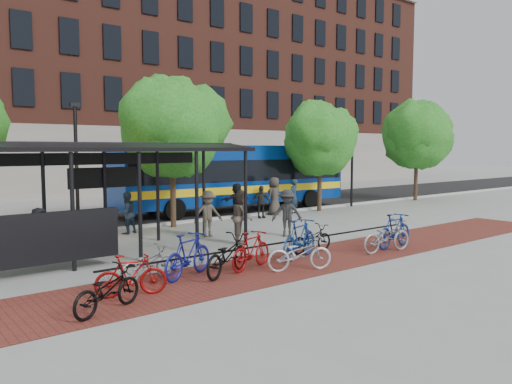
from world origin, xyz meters
TOP-DOWN VIEW (x-y plane):
  - ground at (0.00, 0.00)m, footprint 160.00×160.00m
  - asphalt_street at (0.00, 8.00)m, footprint 160.00×8.00m
  - curb at (0.00, 4.00)m, footprint 160.00×0.25m
  - brick_strip at (-2.00, -5.00)m, footprint 24.00×3.00m
  - bike_rack_rail at (-3.30, -4.10)m, footprint 12.00×0.05m
  - building_brick at (10.00, 26.00)m, footprint 55.00×14.00m
  - bus_shelter at (-8.13, -0.48)m, footprint 10.60×3.07m
  - tree_b at (-2.90, 3.35)m, footprint 5.15×4.20m
  - tree_c at (6.09, 3.35)m, footprint 4.66×3.80m
  - tree_d at (15.10, 3.35)m, footprint 5.39×4.40m
  - lamp_post_left at (-7.00, 3.60)m, footprint 0.35×0.20m
  - lamp_post_right at (9.00, 3.60)m, footprint 0.35×0.20m
  - bus at (2.35, 6.17)m, footprint 13.33×3.82m
  - bike_0 at (-9.66, -5.83)m, footprint 1.92×1.29m
  - bike_1 at (-8.80, -5.11)m, footprint 1.71×0.93m
  - bike_2 at (-7.86, -4.03)m, footprint 1.74×0.89m
  - bike_3 at (-6.90, -4.45)m, footprint 2.05×1.30m
  - bike_4 at (-5.95, -4.89)m, footprint 2.17×1.51m
  - bike_5 at (-5.04, -4.77)m, footprint 1.88×1.03m
  - bike_6 at (-4.10, -5.75)m, footprint 1.99×1.32m
  - bike_7 at (-3.06, -4.65)m, footprint 2.15×1.23m
  - bike_8 at (-2.08, -4.21)m, footprint 1.73×0.62m
  - bike_10 at (-0.16, -5.72)m, footprint 2.08×0.96m
  - bike_11 at (0.66, -5.44)m, footprint 2.03×0.74m
  - pedestrian_0 at (-9.31, 0.36)m, footprint 0.92×0.81m
  - pedestrian_2 at (-5.30, 2.95)m, footprint 0.95×0.83m
  - pedestrian_3 at (-3.14, 0.35)m, footprint 1.27×0.89m
  - pedestrian_4 at (1.73, 3.11)m, footprint 1.00×0.62m
  - pedestrian_5 at (0.78, 3.80)m, footprint 1.62×0.60m
  - pedestrian_6 at (3.01, 3.59)m, footprint 1.06×0.81m
  - pedestrian_7 at (4.14, 3.37)m, footprint 0.76×0.62m
  - pedestrian_8 at (-2.89, -1.50)m, footprint 1.13×1.18m
  - pedestrian_9 at (-0.72, -1.50)m, footprint 1.30×1.31m

SIDE VIEW (x-z plane):
  - ground at x=0.00m, z-range 0.00..0.00m
  - bike_rack_rail at x=-3.30m, z-range -0.47..0.47m
  - brick_strip at x=-2.00m, z-range 0.00..0.01m
  - asphalt_street at x=0.00m, z-range 0.00..0.01m
  - curb at x=0.00m, z-range 0.00..0.12m
  - bike_2 at x=-7.86m, z-range 0.00..0.87m
  - bike_8 at x=-2.08m, z-range 0.00..0.91m
  - bike_0 at x=-9.66m, z-range 0.00..0.95m
  - bike_1 at x=-8.80m, z-range 0.00..0.99m
  - bike_6 at x=-4.10m, z-range 0.00..0.99m
  - bike_10 at x=-0.16m, z-range 0.00..1.05m
  - bike_4 at x=-5.95m, z-range 0.00..1.08m
  - bike_5 at x=-5.04m, z-range 0.00..1.09m
  - bike_11 at x=0.66m, z-range 0.00..1.19m
  - bike_3 at x=-6.90m, z-range 0.00..1.20m
  - bike_7 at x=-3.06m, z-range 0.00..1.24m
  - pedestrian_0 at x=-9.31m, z-range 0.00..1.59m
  - pedestrian_4 at x=1.73m, z-range 0.00..1.59m
  - pedestrian_2 at x=-5.30m, z-range 0.00..1.67m
  - pedestrian_5 at x=0.78m, z-range 0.00..1.72m
  - pedestrian_3 at x=-3.14m, z-range 0.00..1.79m
  - pedestrian_7 at x=4.14m, z-range 0.00..1.80m
  - pedestrian_9 at x=-0.72m, z-range 0.00..1.82m
  - pedestrian_8 at x=-2.89m, z-range 0.00..1.92m
  - pedestrian_6 at x=3.01m, z-range 0.00..1.93m
  - bus at x=2.35m, z-range 0.26..3.82m
  - lamp_post_left at x=-7.00m, z-range 0.18..5.31m
  - lamp_post_right at x=9.00m, z-range 0.18..5.31m
  - bus_shelter at x=-8.13m, z-range 1.20..4.80m
  - tree_c at x=6.09m, z-range 1.09..7.02m
  - tree_b at x=-2.90m, z-range 1.22..7.69m
  - tree_d at x=15.10m, z-range 1.19..7.74m
  - building_brick at x=10.00m, z-range 0.00..20.00m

